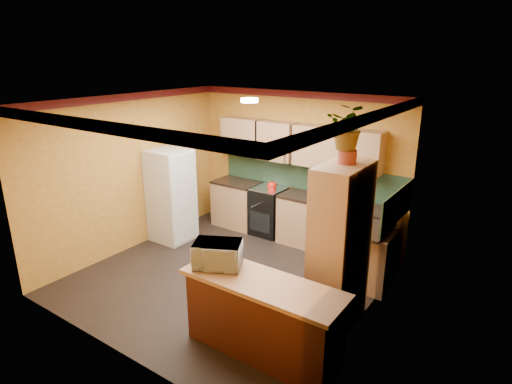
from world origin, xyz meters
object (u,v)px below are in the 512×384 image
stove (269,211)px  microwave (218,254)px  breakfast_bar (262,320)px  base_cabinets_back (297,219)px  fridge (171,196)px  pantry (340,247)px

stove → microwave: bearing=-67.8°
stove → breakfast_bar: stove is taller
base_cabinets_back → fridge: (-1.96, -1.23, 0.41)m
fridge → microwave: (2.54, -1.73, 0.23)m
pantry → microwave: 1.51m
stove → microwave: 3.25m
stove → pantry: size_ratio=0.43×
stove → breakfast_bar: size_ratio=0.51×
base_cabinets_back → breakfast_bar: (1.22, -2.96, 0.00)m
pantry → microwave: bearing=-134.8°
stove → pantry: bearing=-39.7°
base_cabinets_back → stove: 0.63m
stove → breakfast_bar: bearing=-58.1°
base_cabinets_back → pantry: 2.58m
base_cabinets_back → microwave: microwave is taller
base_cabinets_back → microwave: (0.58, -2.96, 0.64)m
pantry → breakfast_bar: pantry is taller
breakfast_bar → base_cabinets_back: bearing=112.4°
stove → fridge: fridge is taller
fridge → breakfast_bar: 3.64m
base_cabinets_back → stove: size_ratio=4.01×
stove → microwave: microwave is taller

